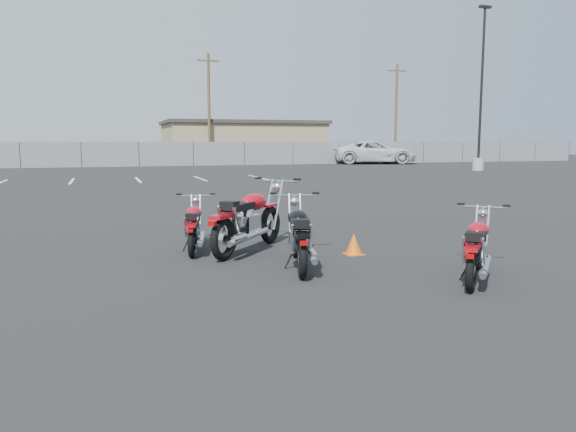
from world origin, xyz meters
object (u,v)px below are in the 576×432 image
object	(u,v)px
motorcycle_front_red	(194,227)
white_van	(375,146)
motorcycle_rear_red	(477,249)
motorcycle_third_red	(249,220)
motorcycle_second_black	(299,236)

from	to	relation	value
motorcycle_front_red	white_van	world-z (taller)	white_van
motorcycle_rear_red	white_van	distance (m)	39.38
motorcycle_third_red	white_van	world-z (taller)	white_van
motorcycle_third_red	white_van	bearing A→B (deg)	59.75
motorcycle_front_red	motorcycle_second_black	distance (m)	2.20
motorcycle_second_black	white_van	xyz separation A→B (m)	(18.69, 34.16, 1.02)
motorcycle_front_red	motorcycle_second_black	size ratio (longest dim) A/B	0.88
motorcycle_front_red	motorcycle_rear_red	xyz separation A→B (m)	(3.25, -3.28, 0.02)
motorcycle_second_black	motorcycle_rear_red	xyz separation A→B (m)	(1.99, -1.48, -0.04)
motorcycle_second_black	white_van	distance (m)	38.95
motorcycle_front_red	motorcycle_rear_red	distance (m)	4.61
motorcycle_front_red	motorcycle_second_black	bearing A→B (deg)	-54.87
motorcycle_third_red	motorcycle_second_black	bearing A→B (deg)	-73.97
motorcycle_rear_red	white_van	size ratio (longest dim) A/B	0.21
motorcycle_second_black	motorcycle_rear_red	distance (m)	2.48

